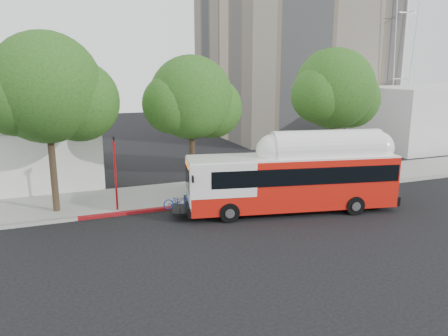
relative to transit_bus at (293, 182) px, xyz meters
name	(u,v)px	position (x,y,z in m)	size (l,w,h in m)	color
ground	(246,225)	(-3.30, -1.08, -1.70)	(120.00, 120.00, 0.00)	black
sidewalk	(205,191)	(-3.30, 5.42, -1.63)	(60.00, 5.00, 0.15)	gray
curb_strip	(219,202)	(-3.30, 2.82, -1.63)	(60.00, 0.30, 0.15)	gray
red_curb_segment	(170,208)	(-6.30, 2.82, -1.62)	(10.00, 0.32, 0.16)	maroon
street_tree_left	(56,92)	(-11.83, 4.48, 4.90)	(6.67, 5.80, 9.74)	#2D2116
street_tree_mid	(197,101)	(-3.89, 4.98, 4.20)	(5.75, 5.00, 8.62)	#2D2116
street_tree_right	(339,92)	(6.14, 4.78, 4.55)	(6.21, 5.40, 9.18)	#2D2116
horizon_block	(442,114)	(26.70, 14.92, 1.30)	(20.00, 12.00, 6.00)	silver
transit_bus	(293,182)	(0.00, 0.00, 0.00)	(12.51, 4.67, 3.64)	red
signal_pole	(115,174)	(-9.15, 3.40, 0.48)	(0.12, 0.40, 4.26)	#A21113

